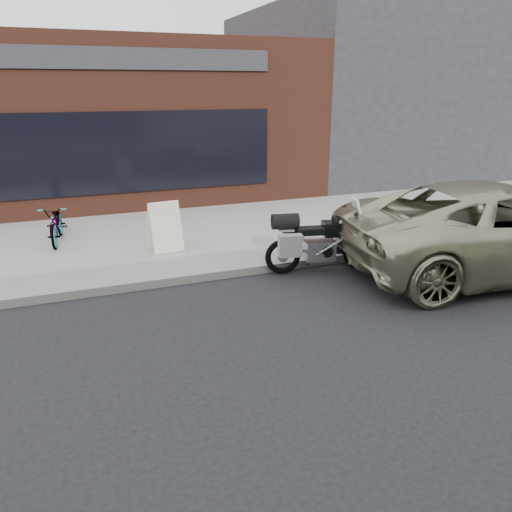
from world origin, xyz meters
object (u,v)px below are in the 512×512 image
at_px(minivan, 501,228).
at_px(bicycle_front, 57,223).
at_px(sandwich_sign, 164,226).
at_px(motorcycle, 315,242).

bearing_deg(minivan, bicycle_front, 68.58).
xyz_separation_m(bicycle_front, sandwich_sign, (2.01, -1.30, 0.08)).
relative_size(minivan, bicycle_front, 3.81).
relative_size(minivan, sandwich_sign, 6.03).
height_order(motorcycle, minivan, minivan).
bearing_deg(sandwich_sign, minivan, -35.17).
xyz_separation_m(minivan, bicycle_front, (-7.61, 4.32, -0.26)).
bearing_deg(motorcycle, sandwich_sign, 153.11).
bearing_deg(minivan, sandwich_sign, 69.85).
height_order(bicycle_front, sandwich_sign, sandwich_sign).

